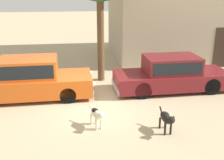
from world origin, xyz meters
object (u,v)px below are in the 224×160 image
(parked_sedan_second, at_px, (171,74))
(stray_dog_tan, at_px, (167,118))
(stray_dog_spotted, at_px, (97,114))
(parked_sedan_nearest, at_px, (30,78))

(parked_sedan_second, distance_m, stray_dog_tan, 3.64)
(stray_dog_spotted, relative_size, stray_dog_tan, 0.92)
(parked_sedan_second, height_order, stray_dog_tan, parked_sedan_second)
(parked_sedan_nearest, height_order, stray_dog_spotted, parked_sedan_nearest)
(parked_sedan_second, xyz_separation_m, stray_dog_tan, (-1.30, -3.39, -0.25))
(parked_sedan_second, xyz_separation_m, stray_dog_spotted, (-3.30, -2.84, -0.25))
(parked_sedan_nearest, xyz_separation_m, parked_sedan_second, (5.61, 0.07, -0.06))
(parked_sedan_nearest, xyz_separation_m, stray_dog_tan, (4.31, -3.32, -0.31))
(parked_sedan_second, bearing_deg, stray_dog_spotted, -140.57)
(parked_sedan_nearest, bearing_deg, stray_dog_tan, -38.85)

